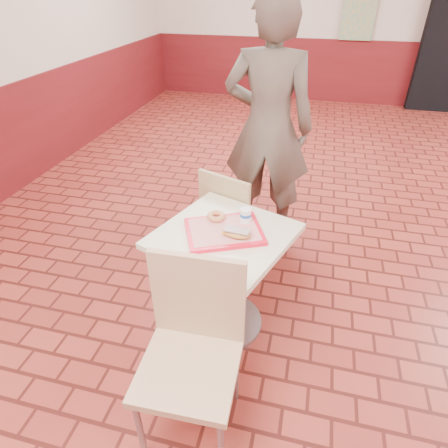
% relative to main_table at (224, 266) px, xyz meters
% --- Properties ---
extents(main_table, '(0.67, 0.67, 0.71)m').
position_rel_main_table_xyz_m(main_table, '(0.00, 0.00, 0.00)').
color(main_table, beige).
rests_on(main_table, ground).
extents(chair_main_front, '(0.44, 0.44, 0.93)m').
position_rel_main_table_xyz_m(chair_main_front, '(0.01, -0.60, 0.04)').
color(chair_main_front, tan).
rests_on(chair_main_front, ground).
extents(chair_main_back, '(0.50, 0.50, 0.84)m').
position_rel_main_table_xyz_m(chair_main_back, '(-0.07, 0.52, -0.01)').
color(chair_main_back, tan).
rests_on(chair_main_back, ground).
extents(customer, '(0.68, 0.45, 1.86)m').
position_rel_main_table_xyz_m(customer, '(0.06, 1.12, 0.45)').
color(customer, brown).
rests_on(customer, ground).
extents(serving_tray, '(0.41, 0.32, 0.03)m').
position_rel_main_table_xyz_m(serving_tray, '(0.00, 0.00, 0.24)').
color(serving_tray, red).
rests_on(serving_tray, main_table).
extents(ring_donut, '(0.11, 0.11, 0.03)m').
position_rel_main_table_xyz_m(ring_donut, '(-0.07, 0.09, 0.27)').
color(ring_donut, '#C47947').
rests_on(ring_donut, serving_tray).
extents(long_john_donut, '(0.16, 0.09, 0.05)m').
position_rel_main_table_xyz_m(long_john_donut, '(0.08, -0.05, 0.28)').
color(long_john_donut, '#BF8038').
rests_on(long_john_donut, serving_tray).
extents(paper_cup, '(0.06, 0.06, 0.08)m').
position_rel_main_table_xyz_m(paper_cup, '(0.10, 0.11, 0.30)').
color(paper_cup, white).
rests_on(paper_cup, serving_tray).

